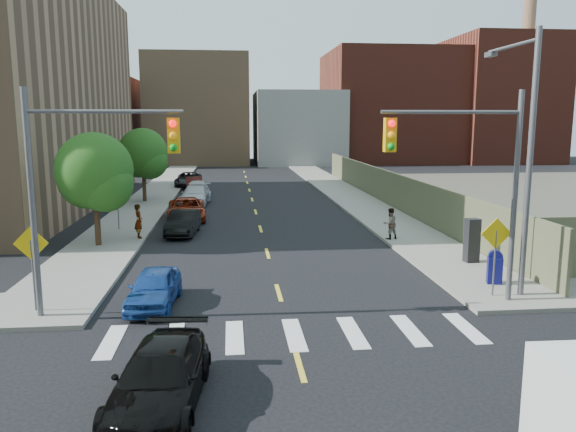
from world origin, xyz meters
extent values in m
plane|color=black|center=(0.00, 0.00, 0.00)|extent=(160.00, 160.00, 0.00)
cube|color=gray|center=(-7.75, 41.50, 0.07)|extent=(3.50, 73.00, 0.15)
cube|color=gray|center=(7.75, 41.50, 0.07)|extent=(3.50, 73.00, 0.15)
cube|color=#696949|center=(9.60, 28.00, 1.25)|extent=(0.12, 44.00, 2.50)
cube|color=#592319|center=(-22.00, 70.00, 6.00)|extent=(14.00, 18.00, 12.00)
cube|color=#8C6B4C|center=(-6.00, 72.00, 7.50)|extent=(14.00, 16.00, 15.00)
cube|color=gray|center=(8.00, 70.00, 5.00)|extent=(12.00, 16.00, 10.00)
cube|color=#592319|center=(22.00, 72.00, 8.00)|extent=(18.00, 18.00, 16.00)
cube|color=#592319|center=(38.00, 70.00, 9.00)|extent=(14.00, 16.00, 18.00)
cylinder|color=#8C6B4C|center=(42.00, 70.00, 14.00)|extent=(1.80, 1.80, 28.00)
cylinder|color=#59595E|center=(-7.50, 6.00, 3.50)|extent=(0.18, 0.18, 7.00)
cylinder|color=#59595E|center=(-5.25, 6.00, 6.30)|extent=(4.50, 0.12, 0.12)
cube|color=#E5A50C|center=(-3.30, 6.00, 5.60)|extent=(0.35, 0.30, 1.05)
cylinder|color=#59595E|center=(7.50, 6.00, 3.50)|extent=(0.18, 0.18, 7.00)
cylinder|color=#59595E|center=(5.25, 6.00, 6.30)|extent=(4.50, 0.12, 0.12)
cube|color=#E5A50C|center=(3.30, 6.00, 5.60)|extent=(0.35, 0.30, 1.05)
cylinder|color=#59595E|center=(8.20, 6.50, 4.50)|extent=(0.20, 0.20, 9.00)
cylinder|color=#59595E|center=(8.20, 8.20, 8.60)|extent=(0.12, 3.50, 0.12)
cube|color=#59595E|center=(8.20, 9.80, 8.50)|extent=(0.25, 0.60, 0.18)
cylinder|color=#59595E|center=(-7.80, 6.50, 1.20)|extent=(0.06, 0.06, 2.40)
cube|color=yellow|center=(-7.80, 6.50, 2.30)|extent=(1.06, 0.04, 1.06)
cylinder|color=#59595E|center=(7.20, 6.50, 1.20)|extent=(0.06, 0.06, 2.40)
cube|color=yellow|center=(7.20, 6.50, 2.30)|extent=(1.06, 0.04, 1.06)
cylinder|color=#59595E|center=(-7.80, 20.00, 1.20)|extent=(0.06, 0.06, 2.40)
cube|color=yellow|center=(-7.80, 20.00, 2.30)|extent=(1.06, 0.04, 1.06)
cylinder|color=#332114|center=(-8.00, 16.00, 1.32)|extent=(0.28, 0.28, 2.64)
sphere|color=#264E16|center=(-8.00, 16.00, 3.72)|extent=(3.60, 3.60, 3.60)
sphere|color=#264E16|center=(-7.50, 15.70, 3.12)|extent=(2.64, 2.64, 2.64)
sphere|color=#264E16|center=(-8.40, 16.40, 3.30)|extent=(2.88, 2.88, 2.88)
cylinder|color=#332114|center=(-8.00, 31.00, 1.32)|extent=(0.28, 0.28, 2.64)
sphere|color=#264E16|center=(-8.00, 31.00, 3.72)|extent=(3.60, 3.60, 3.60)
sphere|color=#264E16|center=(-7.50, 30.70, 3.12)|extent=(2.64, 2.64, 2.64)
sphere|color=#264E16|center=(-8.40, 31.40, 3.30)|extent=(2.88, 2.88, 2.88)
imported|color=navy|center=(-4.20, 7.00, 0.62)|extent=(1.71, 3.72, 1.24)
imported|color=black|center=(-4.20, 18.78, 0.65)|extent=(1.75, 4.06, 1.30)
imported|color=maroon|center=(-4.37, 23.37, 0.68)|extent=(2.60, 5.02, 1.35)
imported|color=#B3B5BC|center=(-4.20, 29.92, 0.70)|extent=(2.39, 4.96, 1.39)
imported|color=silver|center=(-4.23, 33.44, 0.71)|extent=(1.72, 4.19, 1.42)
imported|color=#3B0F0B|center=(-4.78, 37.57, 0.62)|extent=(1.60, 3.87, 1.24)
imported|color=black|center=(-5.50, 41.07, 0.68)|extent=(2.31, 4.90, 1.35)
imported|color=black|center=(-3.20, 0.29, 0.64)|extent=(2.20, 4.54, 1.27)
cube|color=#0E1052|center=(7.91, 7.87, 0.64)|extent=(0.60, 0.52, 0.98)
cylinder|color=#0E1052|center=(7.91, 7.87, 1.15)|extent=(0.55, 0.37, 0.50)
cube|color=black|center=(8.41, 11.01, 1.07)|extent=(0.59, 0.50, 1.85)
imported|color=gray|center=(-6.30, 17.44, 1.02)|extent=(0.62, 0.74, 1.74)
imported|color=gray|center=(6.30, 15.90, 0.93)|extent=(0.90, 0.79, 1.57)
camera|label=1|loc=(-1.64, -11.12, 6.03)|focal=35.00mm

